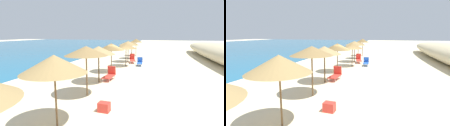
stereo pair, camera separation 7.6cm
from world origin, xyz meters
TOP-DOWN VIEW (x-y plane):
  - ground_plane at (0.00, 0.00)m, footprint 160.00×160.00m
  - beach_umbrella_1 at (-10.59, 0.33)m, footprint 2.39×2.39m
  - beach_umbrella_2 at (-7.18, 0.59)m, footprint 2.36×2.36m
  - beach_umbrella_3 at (-4.39, 0.91)m, footprint 2.37×2.37m
  - beach_umbrella_4 at (-0.81, 1.02)m, footprint 2.36×2.36m
  - beach_umbrella_5 at (2.36, 0.33)m, footprint 2.27×2.27m
  - beach_umbrella_6 at (5.37, 0.68)m, footprint 2.32×2.32m
  - beach_umbrella_7 at (8.50, 0.77)m, footprint 1.97×1.97m
  - beach_umbrella_8 at (11.64, 0.64)m, footprint 1.90×1.90m
  - lounge_chair_0 at (5.00, 0.07)m, footprint 1.75×0.97m
  - lounge_chair_2 at (3.20, -1.03)m, footprint 1.34×0.68m
  - lounge_chair_3 at (-3.42, 0.40)m, footprint 1.49×0.73m
  - cooler_box at (-8.91, -0.98)m, footprint 0.42×0.53m

SIDE VIEW (x-z plane):
  - ground_plane at x=0.00m, z-range 0.00..0.00m
  - cooler_box at x=-8.91m, z-range 0.00..0.43m
  - lounge_chair_3 at x=-3.42m, z-range -0.10..0.87m
  - lounge_chair_2 at x=3.20m, z-range -0.07..0.85m
  - lounge_chair_0 at x=5.00m, z-range -0.10..0.96m
  - beach_umbrella_7 at x=8.50m, z-range 0.93..3.36m
  - beach_umbrella_5 at x=2.36m, z-range 0.94..3.44m
  - beach_umbrella_6 at x=5.37m, z-range 1.02..3.58m
  - beach_umbrella_4 at x=-0.81m, z-range 1.00..3.60m
  - beach_umbrella_3 at x=-4.39m, z-range 1.01..3.60m
  - beach_umbrella_1 at x=-10.59m, z-range 1.02..3.73m
  - beach_umbrella_8 at x=11.64m, z-range 1.05..3.72m
  - beach_umbrella_2 at x=-7.18m, z-range 1.13..3.92m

